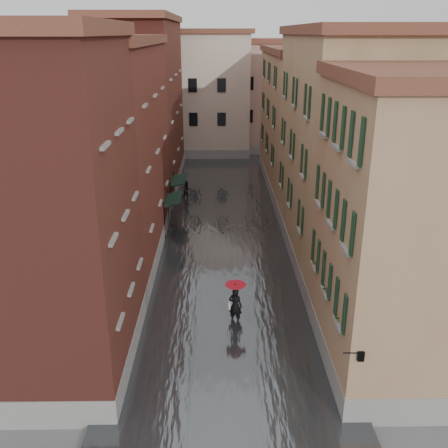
{
  "coord_description": "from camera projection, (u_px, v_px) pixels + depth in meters",
  "views": [
    {
      "loc": [
        -0.39,
        -19.93,
        13.09
      ],
      "look_at": [
        -0.07,
        6.33,
        3.0
      ],
      "focal_mm": 40.0,
      "sensor_mm": 36.0,
      "label": 1
    }
  ],
  "objects": [
    {
      "name": "wall_lantern",
      "position": [
        360.0,
        355.0,
        16.67
      ],
      "size": [
        0.71,
        0.22,
        0.35
      ],
      "color": "black",
      "rests_on": "ground"
    },
    {
      "name": "window_planters",
      "position": [
        329.0,
        284.0,
        20.35
      ],
      "size": [
        0.59,
        5.53,
        0.84
      ],
      "color": "#9D3933",
      "rests_on": "ground"
    },
    {
      "name": "ground",
      "position": [
        227.0,
        332.0,
        23.3
      ],
      "size": [
        120.0,
        120.0,
        0.0
      ],
      "primitive_type": "plane",
      "color": "slate",
      "rests_on": "ground"
    },
    {
      "name": "building_right_mid",
      "position": [
        343.0,
        152.0,
        29.45
      ],
      "size": [
        6.0,
        14.0,
        13.0
      ],
      "primitive_type": "cube",
      "color": "tan",
      "rests_on": "ground"
    },
    {
      "name": "awning_near",
      "position": [
        173.0,
        200.0,
        33.9
      ],
      "size": [
        1.09,
        2.92,
        2.8
      ],
      "color": "black",
      "rests_on": "ground"
    },
    {
      "name": "pedestrian_far",
      "position": [
        187.0,
        191.0,
        41.42
      ],
      "size": [
        0.98,
        0.88,
        1.67
      ],
      "primitive_type": "imported",
      "rotation": [
        0.0,
        0.0,
        0.36
      ],
      "color": "black",
      "rests_on": "ground"
    },
    {
      "name": "floodwater",
      "position": [
        224.0,
        228.0,
        35.4
      ],
      "size": [
        10.0,
        60.0,
        0.2
      ],
      "primitive_type": "cube",
      "color": "#404447",
      "rests_on": "ground"
    },
    {
      "name": "building_left_near",
      "position": [
        45.0,
        217.0,
        19.02
      ],
      "size": [
        6.0,
        8.0,
        13.0
      ],
      "primitive_type": "cube",
      "color": "maroon",
      "rests_on": "ground"
    },
    {
      "name": "building_right_far",
      "position": [
        302.0,
        122.0,
        43.72
      ],
      "size": [
        6.0,
        16.0,
        11.5
      ],
      "primitive_type": "cube",
      "color": "#986F4E",
      "rests_on": "ground"
    },
    {
      "name": "building_end_cream",
      "position": [
        195.0,
        95.0,
        56.4
      ],
      "size": [
        12.0,
        9.0,
        13.0
      ],
      "primitive_type": "cube",
      "color": "beige",
      "rests_on": "ground"
    },
    {
      "name": "building_right_near",
      "position": [
        408.0,
        234.0,
        19.45
      ],
      "size": [
        6.0,
        8.0,
        11.5
      ],
      "primitive_type": "cube",
      "color": "#986F4E",
      "rests_on": "ground"
    },
    {
      "name": "building_left_mid",
      "position": [
        106.0,
        157.0,
        29.38
      ],
      "size": [
        6.0,
        14.0,
        12.5
      ],
      "primitive_type": "cube",
      "color": "maroon",
      "rests_on": "ground"
    },
    {
      "name": "awning_far",
      "position": [
        178.0,
        181.0,
        38.24
      ],
      "size": [
        1.09,
        3.09,
        2.8
      ],
      "color": "black",
      "rests_on": "ground"
    },
    {
      "name": "building_end_pink",
      "position": [
        272.0,
        97.0,
        58.55
      ],
      "size": [
        10.0,
        9.0,
        12.0
      ],
      "primitive_type": "cube",
      "color": "tan",
      "rests_on": "ground"
    },
    {
      "name": "pedestrian_main",
      "position": [
        235.0,
        299.0,
        23.64
      ],
      "size": [
        1.03,
        1.03,
        2.06
      ],
      "color": "black",
      "rests_on": "ground"
    },
    {
      "name": "building_left_far",
      "position": [
        142.0,
        108.0,
        43.11
      ],
      "size": [
        6.0,
        16.0,
        14.0
      ],
      "primitive_type": "cube",
      "color": "maroon",
      "rests_on": "ground"
    }
  ]
}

